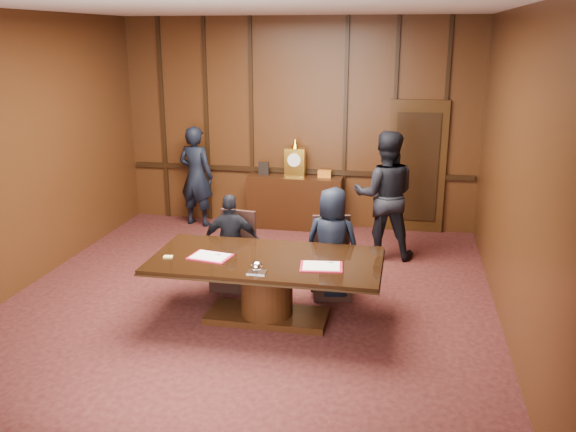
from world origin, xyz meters
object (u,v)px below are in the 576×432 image
object	(u,v)px
conference_table	(267,279)
witness_left	(196,176)
signatory_right	(332,243)
witness_right	(385,195)
sideboard	(295,200)
signatory_left	(231,242)

from	to	relation	value
conference_table	witness_left	size ratio (longest dim) A/B	1.52
conference_table	witness_left	distance (m)	3.98
conference_table	signatory_right	bearing A→B (deg)	50.91
conference_table	witness_right	world-z (taller)	witness_right
sideboard	witness_right	bearing A→B (deg)	-37.23
conference_table	witness_right	distance (m)	2.72
sideboard	signatory_right	xyz separation A→B (m)	(0.98, -2.77, 0.22)
signatory_left	signatory_right	world-z (taller)	signatory_right
conference_table	signatory_left	xyz separation A→B (m)	(-0.65, 0.80, 0.12)
conference_table	signatory_left	size ratio (longest dim) A/B	2.07
sideboard	signatory_right	world-z (taller)	sideboard
signatory_left	witness_left	bearing A→B (deg)	-73.89
signatory_left	witness_left	world-z (taller)	witness_left
signatory_right	witness_right	xyz separation A→B (m)	(0.57, 1.59, 0.24)
sideboard	conference_table	distance (m)	3.58
witness_left	witness_right	distance (m)	3.41
conference_table	signatory_left	bearing A→B (deg)	129.09
witness_right	conference_table	bearing A→B (deg)	57.76
witness_left	witness_right	world-z (taller)	witness_right
signatory_left	signatory_right	bearing A→B (deg)	168.18
conference_table	signatory_right	xyz separation A→B (m)	(0.65, 0.80, 0.20)
signatory_left	signatory_right	distance (m)	1.30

